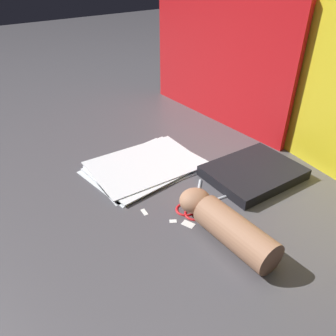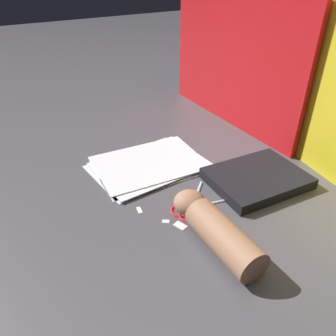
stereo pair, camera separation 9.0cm
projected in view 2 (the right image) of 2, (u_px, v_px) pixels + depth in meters
ground_plane at (160, 176)px, 0.98m from camera, size 6.00×6.00×0.00m
backdrop_panel_left at (232, 61)px, 1.19m from camera, size 0.69×0.05×0.47m
backdrop_panel_center at (331, 88)px, 0.90m from camera, size 0.78×0.18×0.50m
paper_stack at (149, 165)px, 1.02m from camera, size 0.27×0.35×0.01m
book_closed at (257, 178)px, 0.94m from camera, size 0.23×0.28×0.03m
scissors at (191, 207)px, 0.85m from camera, size 0.14×0.18×0.01m
hand_forearm at (215, 229)px, 0.74m from camera, size 0.28×0.09×0.08m
paper_scrap_near at (139, 210)px, 0.85m from camera, size 0.03×0.02×0.00m
paper_scrap_mid at (166, 221)px, 0.81m from camera, size 0.02×0.02×0.00m
paper_scrap_far at (180, 225)px, 0.80m from camera, size 0.04×0.03×0.00m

